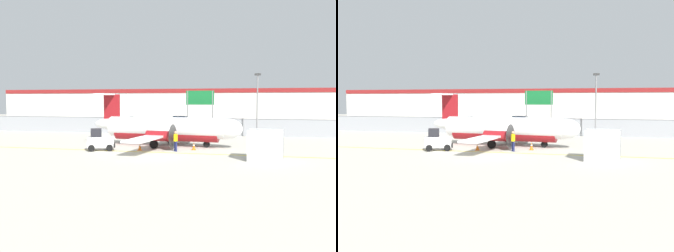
# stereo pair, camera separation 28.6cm
# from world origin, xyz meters

# --- Properties ---
(ground_plane) EXTENTS (140.00, 140.00, 0.01)m
(ground_plane) POSITION_xyz_m (0.00, 2.00, 0.00)
(ground_plane) COLOR #B7B2A3
(perimeter_fence) EXTENTS (98.00, 0.10, 2.10)m
(perimeter_fence) POSITION_xyz_m (0.00, 18.00, 1.12)
(perimeter_fence) COLOR gray
(perimeter_fence) RESTS_ON ground
(parking_lot_strip) EXTENTS (98.00, 17.00, 0.12)m
(parking_lot_strip) POSITION_xyz_m (0.00, 29.50, 0.06)
(parking_lot_strip) COLOR #38383A
(parking_lot_strip) RESTS_ON ground
(background_building) EXTENTS (91.00, 8.10, 6.50)m
(background_building) POSITION_xyz_m (0.00, 47.99, 3.26)
(background_building) COLOR beige
(background_building) RESTS_ON ground
(commuter_airplane) EXTENTS (14.73, 16.08, 4.92)m
(commuter_airplane) POSITION_xyz_m (0.21, 6.43, 1.60)
(commuter_airplane) COLOR white
(commuter_airplane) RESTS_ON ground
(baggage_tug) EXTENTS (2.58, 2.10, 1.88)m
(baggage_tug) POSITION_xyz_m (-4.69, 1.94, 0.86)
(baggage_tug) COLOR silver
(baggage_tug) RESTS_ON ground
(ground_crew_worker) EXTENTS (0.48, 0.48, 1.70)m
(ground_crew_worker) POSITION_xyz_m (1.70, 2.94, 0.95)
(ground_crew_worker) COLOR #191E4C
(ground_crew_worker) RESTS_ON ground
(cargo_container) EXTENTS (2.54, 2.17, 2.20)m
(cargo_container) POSITION_xyz_m (8.93, -0.17, 1.10)
(cargo_container) COLOR silver
(cargo_container) RESTS_ON ground
(traffic_cone_near_left) EXTENTS (0.36, 0.36, 0.64)m
(traffic_cone_near_left) POSITION_xyz_m (-1.43, 2.87, 0.31)
(traffic_cone_near_left) COLOR orange
(traffic_cone_near_left) RESTS_ON ground
(traffic_cone_near_right) EXTENTS (0.36, 0.36, 0.64)m
(traffic_cone_near_right) POSITION_xyz_m (3.03, 4.17, 0.31)
(traffic_cone_near_right) COLOR orange
(traffic_cone_near_right) RESTS_ON ground
(parked_car_0) EXTENTS (4.32, 2.27, 1.58)m
(parked_car_0) POSITION_xyz_m (-12.36, 29.42, 0.89)
(parked_car_0) COLOR silver
(parked_car_0) RESTS_ON parking_lot_strip
(parked_car_1) EXTENTS (4.38, 2.40, 1.58)m
(parked_car_1) POSITION_xyz_m (-4.29, 33.19, 0.89)
(parked_car_1) COLOR silver
(parked_car_1) RESTS_ON parking_lot_strip
(parked_car_2) EXTENTS (4.23, 2.07, 1.58)m
(parked_car_2) POSITION_xyz_m (4.25, 27.06, 0.89)
(parked_car_2) COLOR red
(parked_car_2) RESTS_ON parking_lot_strip
(parked_car_3) EXTENTS (4.28, 2.18, 1.58)m
(parked_car_3) POSITION_xyz_m (13.22, 24.15, 0.89)
(parked_car_3) COLOR slate
(parked_car_3) RESTS_ON parking_lot_strip
(apron_light_pole) EXTENTS (0.70, 0.30, 7.27)m
(apron_light_pole) POSITION_xyz_m (8.24, 15.60, 4.30)
(apron_light_pole) COLOR slate
(apron_light_pole) RESTS_ON ground
(highway_sign) EXTENTS (3.60, 0.14, 5.50)m
(highway_sign) POSITION_xyz_m (1.08, 20.12, 4.14)
(highway_sign) COLOR slate
(highway_sign) RESTS_ON ground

